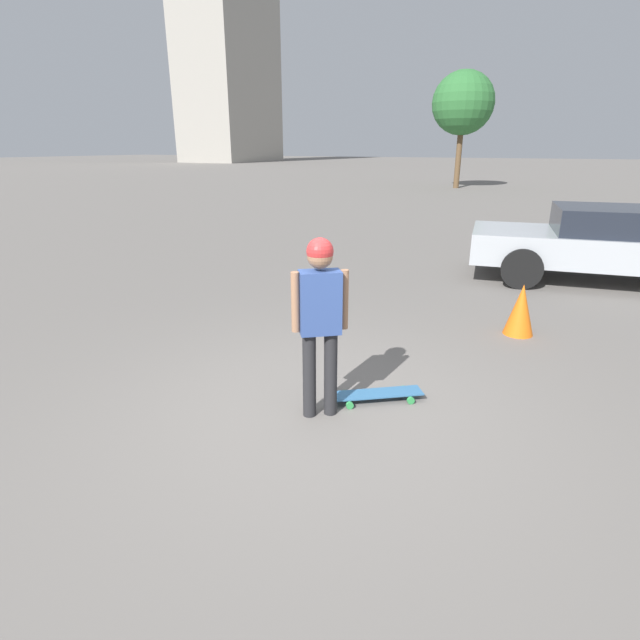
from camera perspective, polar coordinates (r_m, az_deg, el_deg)
name	(u,v)px	position (r m, az deg, el deg)	size (l,w,h in m)	color
ground_plane	(320,414)	(4.81, 0.00, -10.66)	(220.00, 220.00, 0.00)	slate
person	(320,310)	(4.38, 0.00, 1.13)	(0.37, 0.43, 1.67)	#262628
skateboard	(377,394)	(5.04, 6.57, -8.41)	(0.69, 0.86, 0.08)	#336693
car_parked_near	(610,243)	(10.57, 30.22, 7.64)	(2.54, 4.93, 1.37)	#ADB2B7
building_block_distant	(226,23)	(86.64, -10.73, 30.41)	(14.93, 9.94, 39.08)	#9E998E
tree_distant	(463,103)	(32.12, 16.04, 22.70)	(3.51, 3.51, 6.48)	brown
traffic_cone	(521,310)	(7.13, 21.97, 1.11)	(0.39, 0.39, 0.69)	orange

